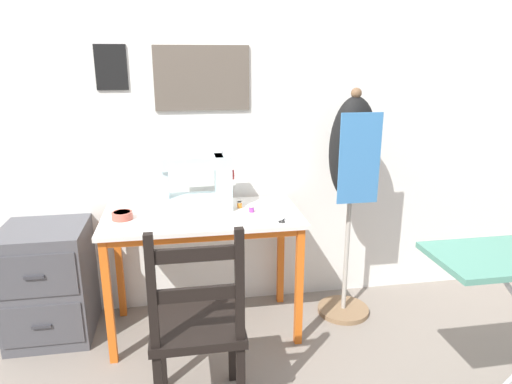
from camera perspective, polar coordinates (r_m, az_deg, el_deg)
ground_plane at (r=2.64m, az=-5.85°, el=-19.68°), size 14.00×14.00×0.00m
wall_back at (r=2.76m, az=-7.52°, el=10.50°), size 10.00×0.07×2.55m
sewing_table at (r=2.57m, az=-6.66°, el=-4.79°), size 1.09×0.55×0.72m
sewing_machine at (r=2.59m, az=-6.82°, el=0.95°), size 0.40×0.17×0.33m
fabric_bowl at (r=2.55m, az=-16.38°, el=-2.80°), size 0.11×0.11×0.04m
scissors at (r=2.43m, az=3.45°, el=-3.54°), size 0.09×0.12×0.01m
thread_spool_near_machine at (r=2.62m, az=-2.07°, el=-1.63°), size 0.03×0.03×0.04m
thread_spool_mid_table at (r=2.55m, az=-0.57°, el=-2.18°), size 0.04×0.04×0.04m
wooden_chair at (r=2.07m, az=-7.35°, el=-16.33°), size 0.40×0.38×0.93m
filing_cabinet at (r=2.89m, az=-24.42°, el=-10.20°), size 0.45×0.46×0.66m
dress_form at (r=2.69m, az=11.93°, el=3.29°), size 0.32×0.32×1.40m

